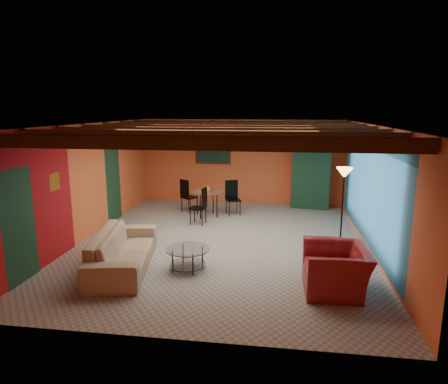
% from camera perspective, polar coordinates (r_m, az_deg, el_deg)
% --- Properties ---
extents(room, '(6.52, 8.01, 2.71)m').
position_cam_1_polar(room, '(8.88, -0.08, 7.54)').
color(room, gray).
rests_on(room, ground).
extents(sofa, '(1.40, 2.61, 0.72)m').
position_cam_1_polar(sofa, '(7.99, -14.33, -8.08)').
color(sofa, '#94785F').
rests_on(sofa, ground).
extents(armchair, '(1.06, 1.21, 0.77)m').
position_cam_1_polar(armchair, '(7.07, 15.82, -10.63)').
color(armchair, maroon).
rests_on(armchair, ground).
extents(coffee_table, '(1.02, 1.02, 0.43)m').
position_cam_1_polar(coffee_table, '(7.74, -5.24, -9.55)').
color(coffee_table, white).
rests_on(coffee_table, ground).
extents(dining_table, '(2.52, 2.52, 1.00)m').
position_cam_1_polar(dining_table, '(11.31, -2.48, -1.05)').
color(dining_table, silver).
rests_on(dining_table, ground).
extents(armoire, '(1.17, 0.68, 1.94)m').
position_cam_1_polar(armoire, '(12.57, 12.28, 2.20)').
color(armoire, maroon).
rests_on(armoire, ground).
extents(floor_lamp, '(0.36, 0.36, 1.81)m').
position_cam_1_polar(floor_lamp, '(9.08, 16.68, -2.21)').
color(floor_lamp, black).
rests_on(floor_lamp, ground).
extents(ceiling_fan, '(1.50, 1.50, 0.44)m').
position_cam_1_polar(ceiling_fan, '(8.77, -0.19, 7.48)').
color(ceiling_fan, '#472614').
rests_on(ceiling_fan, ceiling).
extents(painting, '(1.05, 0.03, 0.65)m').
position_cam_1_polar(painting, '(12.88, -1.62, 5.75)').
color(painting, black).
rests_on(painting, wall_back).
extents(potted_plant, '(0.57, 0.53, 0.53)m').
position_cam_1_polar(potted_plant, '(12.42, 12.54, 7.82)').
color(potted_plant, '#26661E').
rests_on(potted_plant, armoire).
extents(vase, '(0.20, 0.20, 0.19)m').
position_cam_1_polar(vase, '(11.19, -2.51, 1.93)').
color(vase, orange).
rests_on(vase, dining_table).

